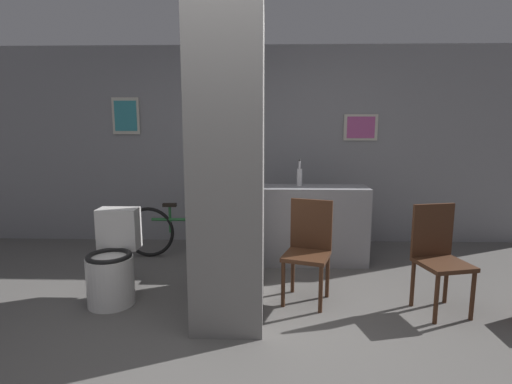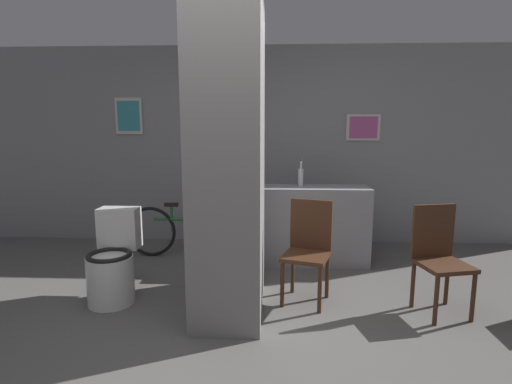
{
  "view_description": "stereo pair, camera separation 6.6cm",
  "coord_description": "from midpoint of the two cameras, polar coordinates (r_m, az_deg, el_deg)",
  "views": [
    {
      "loc": [
        0.28,
        -2.74,
        1.57
      ],
      "look_at": [
        0.17,
        0.99,
        0.95
      ],
      "focal_mm": 28.0,
      "sensor_mm": 36.0,
      "label": 1
    },
    {
      "loc": [
        0.34,
        -2.74,
        1.57
      ],
      "look_at": [
        0.17,
        0.99,
        0.95
      ],
      "focal_mm": 28.0,
      "sensor_mm": 36.0,
      "label": 2
    }
  ],
  "objects": [
    {
      "name": "chair_near_pillar",
      "position": [
        3.66,
        7.94,
        -7.75
      ],
      "size": [
        0.48,
        0.48,
        0.91
      ],
      "rotation": [
        0.0,
        0.0,
        -0.32
      ],
      "color": "#422616",
      "rests_on": "ground_plane"
    },
    {
      "name": "ground_plane",
      "position": [
        3.18,
        -3.54,
        -20.23
      ],
      "size": [
        14.0,
        14.0,
        0.0
      ],
      "primitive_type": "plane",
      "color": "#5B5956"
    },
    {
      "name": "chair_by_doorway",
      "position": [
        3.75,
        25.13,
        -8.14
      ],
      "size": [
        0.46,
        0.46,
        0.91
      ],
      "rotation": [
        0.0,
        0.0,
        0.22
      ],
      "color": "#422616",
      "rests_on": "ground_plane"
    },
    {
      "name": "wall_back",
      "position": [
        5.39,
        -0.69,
        6.59
      ],
      "size": [
        8.0,
        0.09,
        2.6
      ],
      "color": "gray",
      "rests_on": "ground_plane"
    },
    {
      "name": "pillar_center",
      "position": [
        3.36,
        -3.18,
        4.81
      ],
      "size": [
        0.58,
        1.18,
        2.6
      ],
      "color": "gray",
      "rests_on": "ground_plane"
    },
    {
      "name": "bottle_tall",
      "position": [
        4.57,
        6.82,
        2.25
      ],
      "size": [
        0.06,
        0.06,
        0.31
      ],
      "color": "silver",
      "rests_on": "counter_shelf"
    },
    {
      "name": "counter_shelf",
      "position": [
        4.64,
        8.14,
        -4.7
      ],
      "size": [
        1.31,
        0.44,
        0.89
      ],
      "color": "gray",
      "rests_on": "ground_plane"
    },
    {
      "name": "toilet",
      "position": [
        3.87,
        -19.29,
        -9.69
      ],
      "size": [
        0.41,
        0.57,
        0.82
      ],
      "color": "white",
      "rests_on": "ground_plane"
    },
    {
      "name": "bicycle",
      "position": [
        4.88,
        -8.48,
        -5.51
      ],
      "size": [
        1.66,
        0.42,
        0.66
      ],
      "color": "black",
      "rests_on": "ground_plane"
    }
  ]
}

